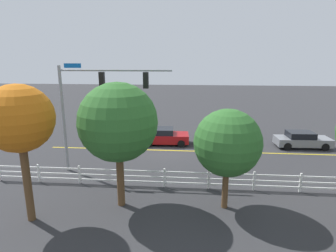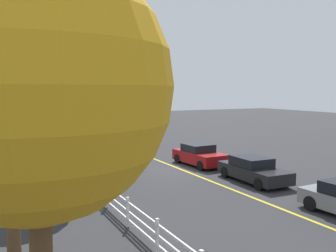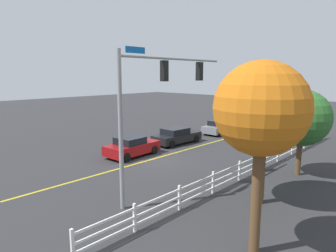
{
  "view_description": "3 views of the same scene",
  "coord_description": "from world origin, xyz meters",
  "px_view_note": "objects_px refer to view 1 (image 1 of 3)",
  "views": [
    {
      "loc": [
        -1.93,
        21.87,
        7.43
      ],
      "look_at": [
        -0.17,
        1.46,
        2.46
      ],
      "focal_mm": 29.58,
      "sensor_mm": 36.0,
      "label": 1
    },
    {
      "loc": [
        -21.04,
        11.58,
        5.18
      ],
      "look_at": [
        -0.18,
        0.94,
        2.89
      ],
      "focal_mm": 39.74,
      "sensor_mm": 36.0,
      "label": 2
    },
    {
      "loc": [
        14.28,
        14.96,
        5.96
      ],
      "look_at": [
        -0.82,
        0.75,
        2.4
      ],
      "focal_mm": 31.96,
      "sensor_mm": 36.0,
      "label": 3
    }
  ],
  "objects_px": {
    "car_2": "(224,137)",
    "car_0": "(165,136)",
    "tree_0": "(228,143)",
    "tree_3": "(118,123)",
    "tree_1": "(19,120)",
    "car_1": "(302,140)"
  },
  "relations": [
    {
      "from": "tree_0",
      "to": "car_0",
      "type": "bearing_deg",
      "value": -68.77
    },
    {
      "from": "car_1",
      "to": "tree_0",
      "type": "height_order",
      "value": "tree_0"
    },
    {
      "from": "car_0",
      "to": "car_1",
      "type": "xyz_separation_m",
      "value": [
        -11.85,
        -0.04,
        -0.02
      ]
    },
    {
      "from": "car_1",
      "to": "tree_1",
      "type": "xyz_separation_m",
      "value": [
        16.98,
        12.56,
        4.2
      ]
    },
    {
      "from": "tree_0",
      "to": "tree_1",
      "type": "relative_size",
      "value": 0.8
    },
    {
      "from": "car_1",
      "to": "car_2",
      "type": "xyz_separation_m",
      "value": [
        6.55,
        -0.22,
        0.0
      ]
    },
    {
      "from": "tree_1",
      "to": "tree_3",
      "type": "distance_m",
      "value": 4.3
    },
    {
      "from": "car_0",
      "to": "car_1",
      "type": "relative_size",
      "value": 0.93
    },
    {
      "from": "car_2",
      "to": "tree_0",
      "type": "bearing_deg",
      "value": -94.35
    },
    {
      "from": "car_2",
      "to": "tree_1",
      "type": "xyz_separation_m",
      "value": [
        10.43,
        12.78,
        4.19
      ]
    },
    {
      "from": "car_2",
      "to": "car_0",
      "type": "bearing_deg",
      "value": -175.34
    },
    {
      "from": "car_1",
      "to": "tree_1",
      "type": "height_order",
      "value": "tree_1"
    },
    {
      "from": "car_2",
      "to": "car_1",
      "type": "bearing_deg",
      "value": -0.03
    },
    {
      "from": "tree_1",
      "to": "tree_3",
      "type": "xyz_separation_m",
      "value": [
        -3.91,
        -1.74,
        -0.46
      ]
    },
    {
      "from": "car_1",
      "to": "tree_1",
      "type": "relative_size",
      "value": 0.71
    },
    {
      "from": "tree_1",
      "to": "car_1",
      "type": "bearing_deg",
      "value": -143.5
    },
    {
      "from": "car_0",
      "to": "tree_0",
      "type": "bearing_deg",
      "value": -71.93
    },
    {
      "from": "car_2",
      "to": "tree_0",
      "type": "distance_m",
      "value": 11.26
    },
    {
      "from": "tree_0",
      "to": "tree_1",
      "type": "distance_m",
      "value": 9.55
    },
    {
      "from": "car_0",
      "to": "car_2",
      "type": "relative_size",
      "value": 0.91
    },
    {
      "from": "tree_1",
      "to": "car_0",
      "type": "bearing_deg",
      "value": -112.28
    },
    {
      "from": "tree_0",
      "to": "tree_3",
      "type": "xyz_separation_m",
      "value": [
        5.34,
        0.19,
        0.96
      ]
    }
  ]
}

